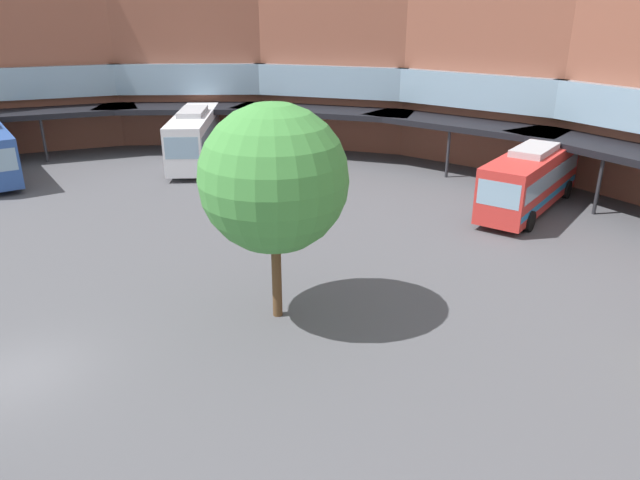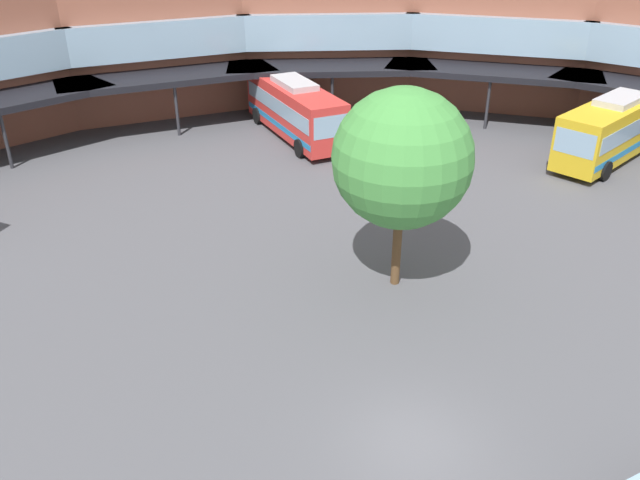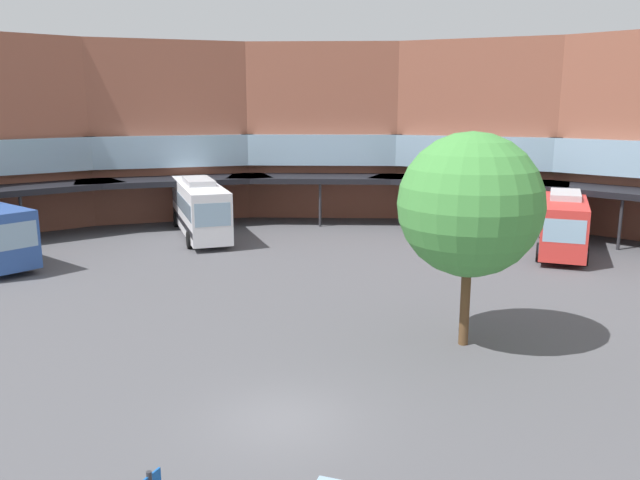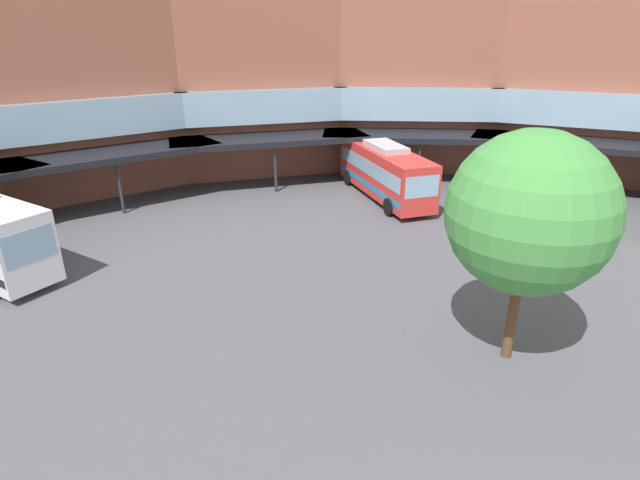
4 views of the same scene
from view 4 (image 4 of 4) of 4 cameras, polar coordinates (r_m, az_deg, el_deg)
name	(u,v)px [view 4 (image 4 of 4)]	position (r m, az deg, el deg)	size (l,w,h in m)	color
station_building	(297,111)	(28.71, -2.62, 14.21)	(79.17, 40.90, 13.57)	#93543F
bus_1	(385,171)	(34.82, 7.22, 7.70)	(3.07, 10.38, 3.67)	red
plaza_tree	(530,213)	(17.35, 22.36, 2.77)	(5.28, 5.28, 8.01)	brown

